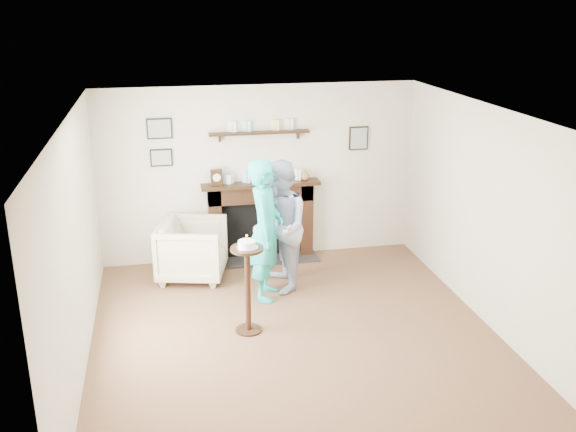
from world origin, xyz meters
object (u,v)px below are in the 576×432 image
at_px(woman, 266,296).
at_px(pedestal_table, 247,273).
at_px(armchair, 194,277).
at_px(man, 280,288).

relative_size(woman, pedestal_table, 1.53).
distance_m(armchair, pedestal_table, 1.85).
bearing_deg(pedestal_table, woman, 67.49).
distance_m(woman, pedestal_table, 1.17).
xyz_separation_m(armchair, pedestal_table, (0.52, -1.63, 0.72)).
xyz_separation_m(woman, pedestal_table, (-0.35, -0.85, 0.72)).
height_order(armchair, man, man).
height_order(man, pedestal_table, pedestal_table).
distance_m(man, woman, 0.29).
bearing_deg(armchair, man, -104.65).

